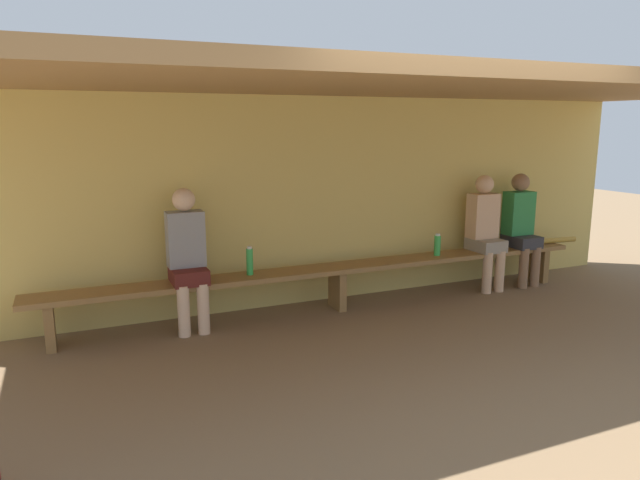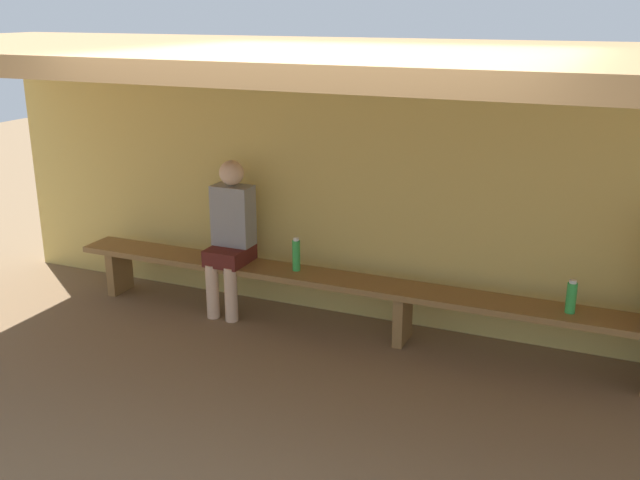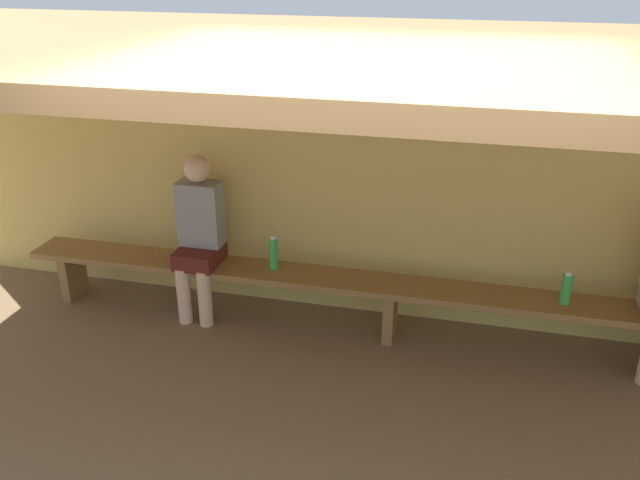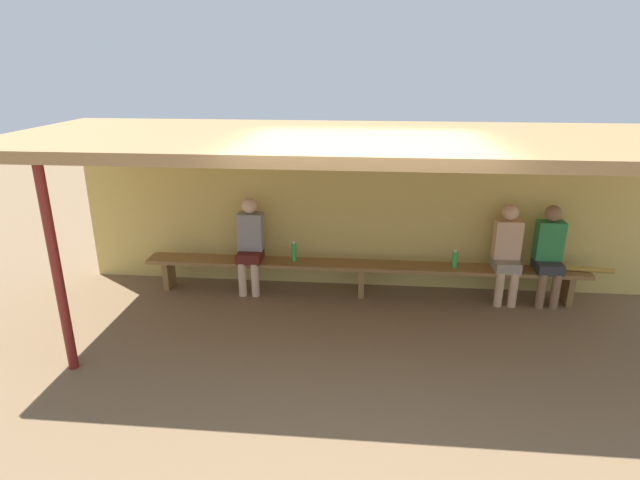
# 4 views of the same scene
# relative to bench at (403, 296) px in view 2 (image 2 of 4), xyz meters

# --- Properties ---
(ground_plane) EXTENTS (24.00, 24.00, 0.00)m
(ground_plane) POSITION_rel_bench_xyz_m (0.00, -1.55, -0.39)
(ground_plane) COLOR brown
(back_wall) EXTENTS (8.00, 0.20, 2.20)m
(back_wall) POSITION_rel_bench_xyz_m (0.00, 0.45, 0.71)
(back_wall) COLOR #D8BC60
(back_wall) RESTS_ON ground
(dugout_roof) EXTENTS (8.00, 2.80, 0.12)m
(dugout_roof) POSITION_rel_bench_xyz_m (0.00, -0.85, 1.87)
(dugout_roof) COLOR #9E7547
(dugout_roof) RESTS_ON back_wall
(bench) EXTENTS (6.00, 0.36, 0.46)m
(bench) POSITION_rel_bench_xyz_m (0.00, 0.00, 0.00)
(bench) COLOR olive
(bench) RESTS_ON ground
(player_shirtless_tan) EXTENTS (0.34, 0.42, 1.34)m
(player_shirtless_tan) POSITION_rel_bench_xyz_m (-1.54, 0.00, 0.34)
(player_shirtless_tan) COLOR #591E19
(player_shirtless_tan) RESTS_ON ground
(water_bottle_green) EXTENTS (0.07, 0.07, 0.25)m
(water_bottle_green) POSITION_rel_bench_xyz_m (1.24, -0.00, 0.19)
(water_bottle_green) COLOR green
(water_bottle_green) RESTS_ON bench
(water_bottle_clear) EXTENTS (0.07, 0.07, 0.28)m
(water_bottle_clear) POSITION_rel_bench_xyz_m (-0.94, 0.03, 0.21)
(water_bottle_clear) COLOR green
(water_bottle_clear) RESTS_ON bench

